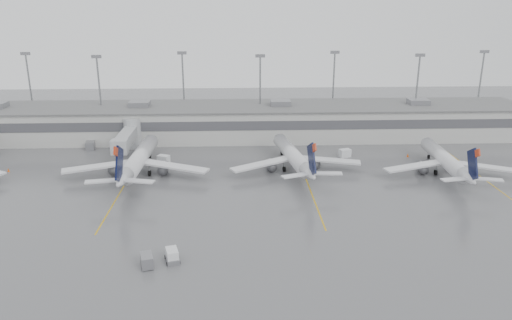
{
  "coord_description": "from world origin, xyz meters",
  "views": [
    {
      "loc": [
        4.08,
        -64.59,
        34.17
      ],
      "look_at": [
        7.55,
        24.0,
        5.0
      ],
      "focal_mm": 35.0,
      "sensor_mm": 36.0,
      "label": 1
    }
  ],
  "objects_px": {
    "jet_far_right": "(446,160)",
    "baggage_tug": "(172,257)",
    "jet_mid_right": "(294,156)",
    "jet_mid_left": "(138,160)"
  },
  "relations": [
    {
      "from": "jet_mid_right",
      "to": "baggage_tug",
      "type": "relative_size",
      "value": 9.71
    },
    {
      "from": "jet_mid_left",
      "to": "jet_mid_right",
      "type": "distance_m",
      "value": 31.38
    },
    {
      "from": "jet_far_right",
      "to": "baggage_tug",
      "type": "relative_size",
      "value": 9.4
    },
    {
      "from": "jet_mid_left",
      "to": "jet_far_right",
      "type": "xyz_separation_m",
      "value": [
        61.61,
        -1.85,
        -0.31
      ]
    },
    {
      "from": "jet_far_right",
      "to": "jet_mid_right",
      "type": "bearing_deg",
      "value": 175.78
    },
    {
      "from": "jet_far_right",
      "to": "baggage_tug",
      "type": "bearing_deg",
      "value": -144.53
    },
    {
      "from": "jet_mid_right",
      "to": "jet_far_right",
      "type": "bearing_deg",
      "value": -15.19
    },
    {
      "from": "jet_mid_left",
      "to": "baggage_tug",
      "type": "xyz_separation_m",
      "value": [
        10.83,
        -34.71,
        -2.57
      ]
    },
    {
      "from": "jet_far_right",
      "to": "baggage_tug",
      "type": "distance_m",
      "value": 60.53
    },
    {
      "from": "jet_mid_left",
      "to": "baggage_tug",
      "type": "bearing_deg",
      "value": -70.54
    }
  ]
}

